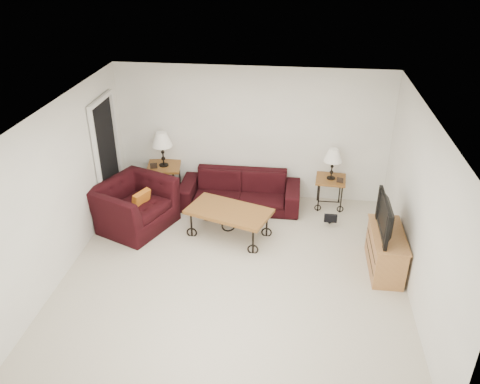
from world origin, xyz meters
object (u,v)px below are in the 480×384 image
(sofa, at_px, (240,191))
(armchair, at_px, (134,205))
(lamp_right, at_px, (332,164))
(backpack, at_px, (331,213))
(side_table_left, at_px, (165,181))
(side_table_right, at_px, (329,192))
(lamp_left, at_px, (163,149))
(tv_stand, at_px, (386,251))
(coffee_table, at_px, (229,223))
(television, at_px, (390,217))

(sofa, xyz_separation_m, armchair, (-1.71, -0.91, 0.08))
(lamp_right, height_order, backpack, lamp_right)
(armchair, bearing_deg, side_table_left, 10.41)
(side_table_right, relative_size, backpack, 1.32)
(lamp_left, xyz_separation_m, armchair, (-0.25, -1.09, -0.59))
(armchair, relative_size, tv_stand, 1.17)
(side_table_right, bearing_deg, armchair, -161.96)
(sofa, relative_size, lamp_left, 3.31)
(side_table_left, relative_size, lamp_right, 1.14)
(side_table_left, height_order, lamp_left, lamp_left)
(coffee_table, xyz_separation_m, backpack, (1.69, 0.60, -0.03))
(side_table_left, relative_size, backpack, 1.51)
(side_table_right, bearing_deg, backpack, -90.07)
(sofa, bearing_deg, lamp_right, 6.27)
(side_table_left, xyz_separation_m, coffee_table, (1.41, -1.22, -0.08))
(sofa, bearing_deg, television, -34.83)
(sofa, bearing_deg, backpack, -15.03)
(side_table_right, bearing_deg, television, -68.19)
(television, bearing_deg, armchair, -100.25)
(lamp_right, bearing_deg, side_table_left, -180.00)
(side_table_left, bearing_deg, armchair, -103.03)
(coffee_table, bearing_deg, tv_stand, -13.96)
(side_table_right, height_order, lamp_left, lamp_left)
(side_table_right, xyz_separation_m, backpack, (-0.00, -0.62, -0.07))
(armchair, xyz_separation_m, backpack, (3.35, 0.47, -0.18))
(side_table_left, relative_size, coffee_table, 0.49)
(side_table_left, bearing_deg, backpack, -11.32)
(side_table_right, relative_size, coffee_table, 0.43)
(sofa, distance_m, tv_stand, 2.91)
(lamp_right, relative_size, coffee_table, 0.43)
(lamp_right, distance_m, television, 1.97)
(sofa, relative_size, side_table_left, 3.31)
(tv_stand, bearing_deg, coffee_table, 166.04)
(lamp_right, bearing_deg, coffee_table, -144.20)
(side_table_left, bearing_deg, television, -25.53)
(side_table_right, height_order, armchair, armchair)
(side_table_right, bearing_deg, lamp_right, 0.00)
(coffee_table, xyz_separation_m, armchair, (-1.66, 0.13, 0.15))
(backpack, bearing_deg, coffee_table, -140.37)
(coffee_table, relative_size, television, 1.42)
(lamp_left, distance_m, backpack, 3.25)
(armchair, height_order, tv_stand, armchair)
(side_table_left, distance_m, armchair, 1.12)
(lamp_right, bearing_deg, side_table_right, 0.00)
(armchair, bearing_deg, coffee_table, -71.06)
(sofa, distance_m, armchair, 1.94)
(sofa, relative_size, television, 2.31)
(lamp_right, bearing_deg, armchair, -161.96)
(coffee_table, relative_size, tv_stand, 1.27)
(backpack, bearing_deg, sofa, -174.97)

